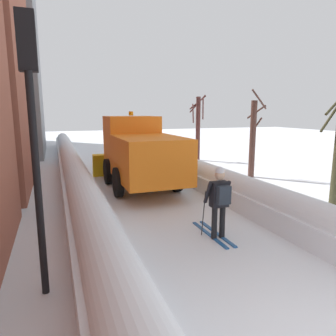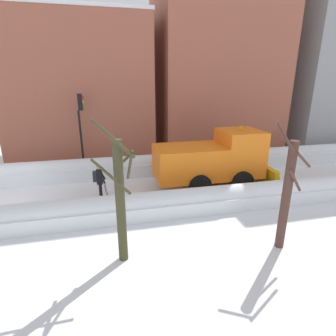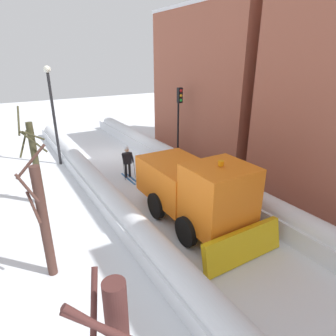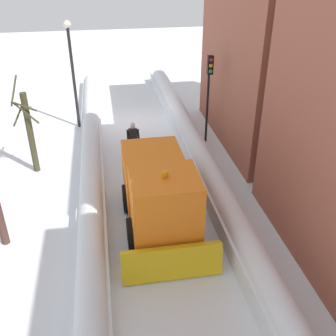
# 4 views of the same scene
# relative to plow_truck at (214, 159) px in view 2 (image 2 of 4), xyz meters

# --- Properties ---
(ground_plane) EXTENTS (80.00, 80.00, 0.00)m
(ground_plane) POSITION_rel_plow_truck_xyz_m (-0.02, 0.20, -1.48)
(ground_plane) COLOR white
(snowbank_left) EXTENTS (1.10, 36.00, 1.19)m
(snowbank_left) POSITION_rel_plow_truck_xyz_m (-2.55, 0.20, -0.93)
(snowbank_left) COLOR white
(snowbank_left) RESTS_ON ground
(snowbank_right) EXTENTS (1.10, 36.00, 1.04)m
(snowbank_right) POSITION_rel_plow_truck_xyz_m (2.51, 0.20, -1.02)
(snowbank_right) COLOR white
(snowbank_right) RESTS_ON ground
(building_brick_near) EXTENTS (6.52, 9.07, 9.23)m
(building_brick_near) POSITION_rel_plow_truck_xyz_m (-7.51, -6.72, 3.14)
(building_brick_near) COLOR #9E5642
(building_brick_near) RESTS_ON ground
(building_brick_mid) EXTENTS (6.69, 8.77, 12.93)m
(building_brick_mid) POSITION_rel_plow_truck_xyz_m (-7.51, 2.91, 4.99)
(building_brick_mid) COLOR #9E5642
(building_brick_mid) RESTS_ON ground
(building_concrete_far) EXTENTS (7.22, 7.49, 13.77)m
(building_concrete_far) POSITION_rel_plow_truck_xyz_m (-7.51, 12.37, 5.41)
(building_concrete_far) COLOR gray
(building_concrete_far) RESTS_ON ground
(plow_truck) EXTENTS (3.20, 5.98, 3.12)m
(plow_truck) POSITION_rel_plow_truck_xyz_m (0.00, 0.00, 0.00)
(plow_truck) COLOR orange
(plow_truck) RESTS_ON ground
(skier) EXTENTS (0.62, 1.80, 1.81)m
(skier) POSITION_rel_plow_truck_xyz_m (0.43, -5.71, -0.48)
(skier) COLOR black
(skier) RESTS_ON ground
(traffic_light_pole) EXTENTS (0.28, 0.42, 4.61)m
(traffic_light_pole) POSITION_rel_plow_truck_xyz_m (-3.53, -6.61, 1.75)
(traffic_light_pole) COLOR black
(traffic_light_pole) RESTS_ON ground
(bare_tree_near) EXTENTS (1.14, 1.17, 4.41)m
(bare_tree_near) POSITION_rel_plow_truck_xyz_m (5.07, -4.98, 0.56)
(bare_tree_near) COLOR #3E3B25
(bare_tree_near) RESTS_ON ground
(bare_tree_mid) EXTENTS (0.94, 1.01, 4.10)m
(bare_tree_mid) POSITION_rel_plow_truck_xyz_m (5.56, 0.14, 0.42)
(bare_tree_mid) COLOR #4C3029
(bare_tree_mid) RESTS_ON ground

